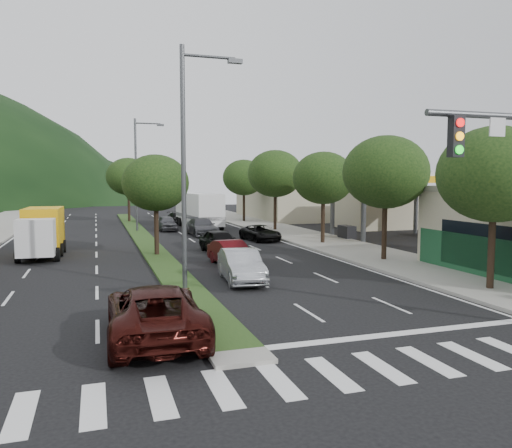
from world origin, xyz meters
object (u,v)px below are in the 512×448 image
object	(u,v)px
tree_med_far	(128,177)
streetlight_mid	(138,169)
car_queue_f	(178,218)
car_queue_b	(202,227)
car_queue_e	(167,223)
box_truck	(42,234)
tree_r_a	(494,175)
tree_med_near	(156,183)
car_queue_c	(231,253)
tree_r_b	(386,172)
tree_r_c	(323,178)
car_queue_a	(220,241)
motorhome	(199,209)
tree_r_d	(275,174)
suv_maroon	(155,312)
sedan_silver	(241,266)
car_queue_d	(260,233)
tree_r_e	(244,178)
streetlight_near	(188,156)

from	to	relation	value
tree_med_far	streetlight_mid	world-z (taller)	streetlight_mid
car_queue_f	car_queue_b	bearing A→B (deg)	-95.41
tree_med_far	car_queue_e	xyz separation A→B (m)	(2.71, -10.56, -4.33)
car_queue_b	box_truck	size ratio (longest dim) A/B	0.83
tree_r_a	car_queue_f	bearing A→B (deg)	101.06
tree_med_near	car_queue_c	xyz separation A→B (m)	(3.46, -4.56, -3.76)
tree_r_b	streetlight_mid	xyz separation A→B (m)	(-11.79, 21.00, 0.55)
tree_r_c	car_queue_c	world-z (taller)	tree_r_c
tree_med_far	car_queue_a	xyz separation A→B (m)	(4.04, -25.56, -4.29)
tree_med_near	tree_r_b	bearing A→B (deg)	-26.57
car_queue_a	tree_r_a	bearing A→B (deg)	-68.50
tree_r_c	car_queue_b	distance (m)	11.73
tree_r_a	motorhome	size ratio (longest dim) A/B	0.74
tree_r_c	tree_r_d	xyz separation A→B (m)	(0.00, 10.00, 0.43)
tree_med_far	suv_maroon	world-z (taller)	tree_med_far
streetlight_mid	car_queue_c	world-z (taller)	streetlight_mid
tree_r_a	tree_r_c	bearing A→B (deg)	90.00
tree_r_a	tree_med_near	world-z (taller)	tree_r_a
tree_r_d	tree_med_near	distance (m)	16.99
sedan_silver	motorhome	bearing A→B (deg)	87.71
tree_r_d	suv_maroon	bearing A→B (deg)	-116.40
tree_med_near	car_queue_d	distance (m)	10.74
tree_r_d	car_queue_c	bearing A→B (deg)	-117.27
streetlight_mid	car_queue_b	bearing A→B (deg)	-43.96
tree_r_c	car_queue_d	world-z (taller)	tree_r_c
suv_maroon	box_truck	distance (m)	18.55
car_queue_b	car_queue_d	xyz separation A→B (m)	(3.50, -5.00, -0.12)
sedan_silver	car_queue_f	distance (m)	31.60
car_queue_f	motorhome	bearing A→B (deg)	-84.11
tree_r_b	streetlight_mid	world-z (taller)	streetlight_mid
car_queue_a	car_queue_b	world-z (taller)	car_queue_a
tree_r_e	tree_med_near	size ratio (longest dim) A/B	1.11
car_queue_d	streetlight_mid	bearing A→B (deg)	123.55
tree_med_near	streetlight_mid	xyz separation A→B (m)	(0.21, 15.00, 1.16)
streetlight_near	car_queue_d	xyz separation A→B (m)	(8.22, 15.44, -4.99)
suv_maroon	car_queue_f	bearing A→B (deg)	-98.18
tree_r_c	streetlight_near	bearing A→B (deg)	-134.51
tree_med_far	streetlight_near	size ratio (longest dim) A/B	0.69
tree_r_e	car_queue_a	size ratio (longest dim) A/B	1.59
car_queue_a	car_queue_c	size ratio (longest dim) A/B	1.05
tree_r_b	streetlight_near	world-z (taller)	streetlight_near
sedan_silver	car_queue_f	xyz separation A→B (m)	(2.10, 31.53, -0.13)
tree_r_b	car_queue_d	distance (m)	12.79
streetlight_near	tree_r_e	bearing A→B (deg)	69.77
car_queue_a	car_queue_f	world-z (taller)	car_queue_a
car_queue_e	car_queue_f	xyz separation A→B (m)	(2.14, 7.16, -0.08)
tree_med_far	streetlight_near	world-z (taller)	streetlight_near
sedan_silver	box_truck	bearing A→B (deg)	135.40
sedan_silver	car_queue_b	xyz separation A→B (m)	(2.18, 19.37, -0.01)
suv_maroon	motorhome	size ratio (longest dim) A/B	0.64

